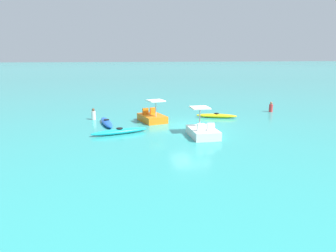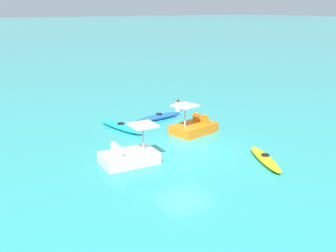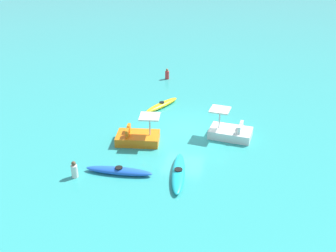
% 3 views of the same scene
% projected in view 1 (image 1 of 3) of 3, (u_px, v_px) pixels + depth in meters
% --- Properties ---
extents(ground_plane, '(600.00, 600.00, 0.00)m').
position_uv_depth(ground_plane, '(190.00, 126.00, 20.47)').
color(ground_plane, teal).
extents(kayak_yellow, '(3.10, 1.87, 0.37)m').
position_uv_depth(kayak_yellow, '(216.00, 116.00, 23.32)').
color(kayak_yellow, yellow).
rests_on(kayak_yellow, ground_plane).
extents(kayak_cyan, '(3.65, 1.24, 0.37)m').
position_uv_depth(kayak_cyan, '(120.00, 131.00, 18.40)').
color(kayak_cyan, '#19B7C6').
rests_on(kayak_cyan, ground_plane).
extents(kayak_blue, '(0.84, 3.42, 0.37)m').
position_uv_depth(kayak_blue, '(107.00, 122.00, 20.95)').
color(kayak_blue, blue).
rests_on(kayak_blue, ground_plane).
extents(pedal_boat_orange, '(1.89, 2.63, 1.68)m').
position_uv_depth(pedal_boat_orange, '(152.00, 117.00, 21.89)').
color(pedal_boat_orange, orange).
rests_on(pedal_boat_orange, ground_plane).
extents(pedal_boat_white, '(1.72, 2.56, 1.68)m').
position_uv_depth(pedal_boat_white, '(203.00, 131.00, 17.73)').
color(pedal_boat_white, white).
rests_on(pedal_boat_white, ground_plane).
extents(person_near_shore, '(0.36, 0.36, 0.88)m').
position_uv_depth(person_near_shore, '(271.00, 107.00, 25.80)').
color(person_near_shore, red).
rests_on(person_near_shore, ground_plane).
extents(person_by_kayaks, '(0.43, 0.43, 0.88)m').
position_uv_depth(person_by_kayaks, '(94.00, 115.00, 22.55)').
color(person_by_kayaks, silver).
rests_on(person_by_kayaks, ground_plane).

